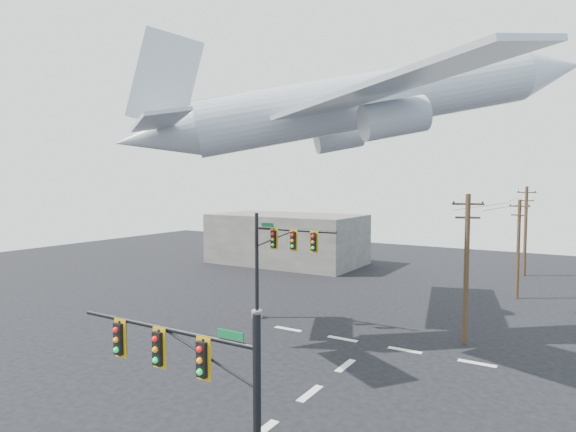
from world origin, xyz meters
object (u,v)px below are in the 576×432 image
Objects in this scene: signal_mast_near at (204,401)px; utility_pole_c at (525,229)px; utility_pole_a at (466,266)px; utility_pole_b at (518,247)px; airliner at (364,103)px; signal_mast_far at (275,261)px.

utility_pole_c is (4.30, 46.11, 1.31)m from signal_mast_near.
utility_pole_b is at bearing 67.37° from utility_pole_a.
airliner is (-5.99, -1.69, 10.01)m from utility_pole_a.
utility_pole_c is at bearing 63.93° from signal_mast_far.
utility_pole_c is at bearing 70.85° from utility_pole_a.
signal_mast_near is at bearing -115.98° from utility_pole_a.
utility_pole_a is (12.57, 1.84, 0.48)m from signal_mast_far.
utility_pole_c reaches higher than utility_pole_b.
utility_pole_b is at bearing 82.24° from signal_mast_near.
signal_mast_far is at bearing 140.71° from airliner.
signal_mast_near is 0.76× the size of utility_pole_c.
utility_pole_c is 0.36× the size of airliner.
utility_pole_b is 11.53m from utility_pole_c.
signal_mast_far is at bearing 171.53° from utility_pole_a.
signal_mast_far is at bearing -113.60° from utility_pole_b.
utility_pole_a is 14.57m from utility_pole_b.
utility_pole_c is at bearing 35.07° from airliner.
signal_mast_far is 12.71m from utility_pole_a.
airliner is at bearing 98.50° from signal_mast_near.
utility_pole_a reaches higher than signal_mast_far.
utility_pole_a is 0.35× the size of airliner.
signal_mast_near is at bearing -75.49° from utility_pole_c.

